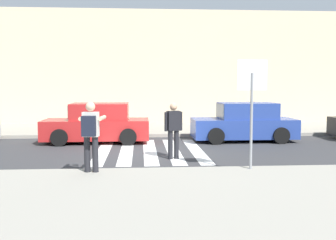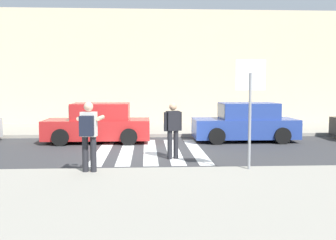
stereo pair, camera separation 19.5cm
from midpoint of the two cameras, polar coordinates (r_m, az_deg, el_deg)
The scene contains 14 objects.
ground_plane at distance 13.43m, azimuth -2.20°, elevation -4.61°, with size 120.00×120.00×0.00m, color #38383A.
sidewalk_near at distance 7.38m, azimuth -1.35°, elevation -12.33°, with size 60.00×6.00×0.14m, color #9E998C.
sidewalk_far at distance 19.36m, azimuth -2.50°, elevation -1.38°, with size 60.00×4.80×0.14m, color #9E998C.
building_facade_far at distance 23.65m, azimuth -2.66°, elevation 7.35°, with size 56.00×4.00×6.35m, color beige.
crosswalk_stripe_0 at distance 13.69m, azimuth -8.94°, elevation -4.47°, with size 0.44×5.20×0.01m, color silver.
crosswalk_stripe_1 at distance 13.64m, azimuth -5.58°, elevation -4.47°, with size 0.44×5.20×0.01m, color silver.
crosswalk_stripe_2 at distance 13.63m, azimuth -2.21°, elevation -4.45°, with size 0.44×5.20×0.01m, color silver.
crosswalk_stripe_3 at distance 13.66m, azimuth 1.16°, elevation -4.43°, with size 0.44×5.20×0.01m, color silver.
crosswalk_stripe_4 at distance 13.74m, azimuth 4.49°, elevation -4.38°, with size 0.44×5.20×0.01m, color silver.
stop_sign at distance 10.10m, azimuth 12.39°, elevation 4.32°, with size 0.76×0.08×2.76m.
photographer_with_backpack at distance 9.75m, azimuth -10.89°, elevation -1.50°, with size 0.63×0.88×1.72m.
pedestrian_crossing at distance 12.01m, azimuth 1.17°, elevation -1.08°, with size 0.56×0.34×1.72m.
parked_car_red at distance 15.71m, azimuth -9.71°, elevation -0.58°, with size 4.10×1.92×1.55m.
parked_car_blue at distance 16.13m, azimuth 11.52°, elevation -0.46°, with size 4.10×1.92×1.55m.
Camera 2 is at (-0.12, -13.24, 2.29)m, focal length 42.00 mm.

